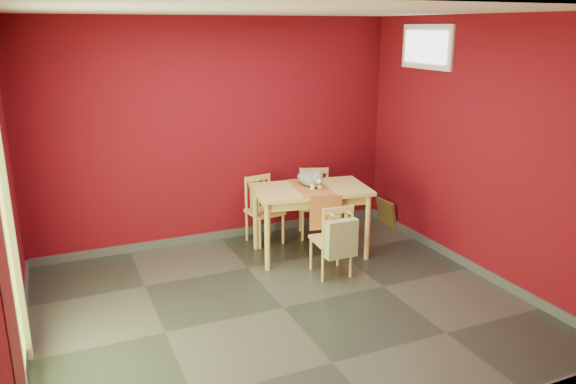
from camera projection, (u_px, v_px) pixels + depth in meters
name	position (u px, v px, depth m)	size (l,w,h in m)	color
ground	(283.00, 308.00, 5.35)	(4.50, 4.50, 0.00)	#2D342D
room_shell	(283.00, 303.00, 5.33)	(4.50, 4.50, 4.50)	#5D0912
doorway	(5.00, 248.00, 3.82)	(0.06, 1.01, 2.13)	#B7D838
window	(426.00, 47.00, 6.42)	(0.05, 0.90, 0.50)	white
outlet_plate	(333.00, 201.00, 7.63)	(0.08, 0.01, 0.12)	silver
dining_table	(311.00, 196.00, 6.42)	(1.40, 0.95, 0.81)	#D6BB64
table_runner	(316.00, 195.00, 6.30)	(0.48, 0.81, 0.39)	#AD602C
chair_far_left	(263.00, 209.00, 6.90)	(0.44, 0.44, 0.82)	#D6BB64
chair_far_right	(315.00, 202.00, 7.11)	(0.51, 0.51, 0.85)	#D6BB64
chair_near	(333.00, 239.00, 5.95)	(0.40, 0.40, 0.81)	#D6BB64
tote_bag	(341.00, 239.00, 5.74)	(0.34, 0.20, 0.47)	#9BAE6F
cat	(309.00, 176.00, 6.44)	(0.25, 0.47, 0.23)	slate
picture_frame	(386.00, 213.00, 7.52)	(0.13, 0.36, 0.35)	brown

